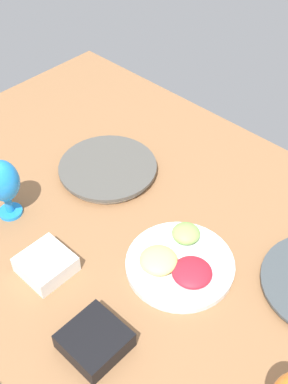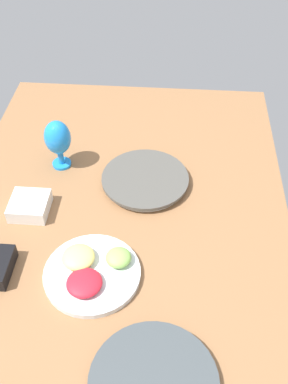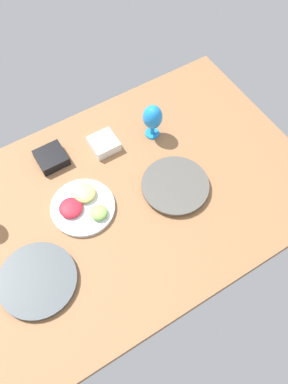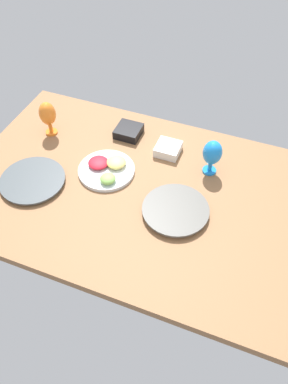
# 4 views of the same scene
# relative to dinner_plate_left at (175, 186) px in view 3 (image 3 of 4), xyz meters

# --- Properties ---
(ground_plane) EXTENTS (1.60, 1.04, 0.04)m
(ground_plane) POSITION_rel_dinner_plate_left_xyz_m (0.21, -0.07, -0.03)
(ground_plane) COLOR #8C603D
(dinner_plate_left) EXTENTS (0.29, 0.29, 0.03)m
(dinner_plate_left) POSITION_rel_dinner_plate_left_xyz_m (0.00, 0.00, 0.00)
(dinner_plate_left) COLOR silver
(dinner_plate_left) RESTS_ON ground_plane
(dinner_plate_right) EXTENTS (0.30, 0.30, 0.02)m
(dinner_plate_right) POSITION_rel_dinner_plate_left_xyz_m (0.66, 0.07, -0.00)
(dinner_plate_right) COLOR silver
(dinner_plate_right) RESTS_ON ground_plane
(fruit_platter) EXTENTS (0.27, 0.27, 0.05)m
(fruit_platter) POSITION_rel_dinner_plate_left_xyz_m (0.38, -0.12, 0.00)
(fruit_platter) COLOR silver
(fruit_platter) RESTS_ON ground_plane
(hurricane_glass_blue) EXTENTS (0.09, 0.09, 0.18)m
(hurricane_glass_blue) POSITION_rel_dinner_plate_left_xyz_m (-0.07, -0.29, 0.10)
(hurricane_glass_blue) COLOR #1E85E2
(hurricane_glass_blue) RESTS_ON ground_plane
(square_bowl_white) EXTENTS (0.12, 0.12, 0.05)m
(square_bowl_white) POSITION_rel_dinner_plate_left_xyz_m (0.15, -0.35, 0.01)
(square_bowl_white) COLOR white
(square_bowl_white) RESTS_ON ground_plane
(square_bowl_black) EXTENTS (0.12, 0.12, 0.05)m
(square_bowl_black) POSITION_rel_dinner_plate_left_xyz_m (0.38, -0.40, 0.01)
(square_bowl_black) COLOR black
(square_bowl_black) RESTS_ON ground_plane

